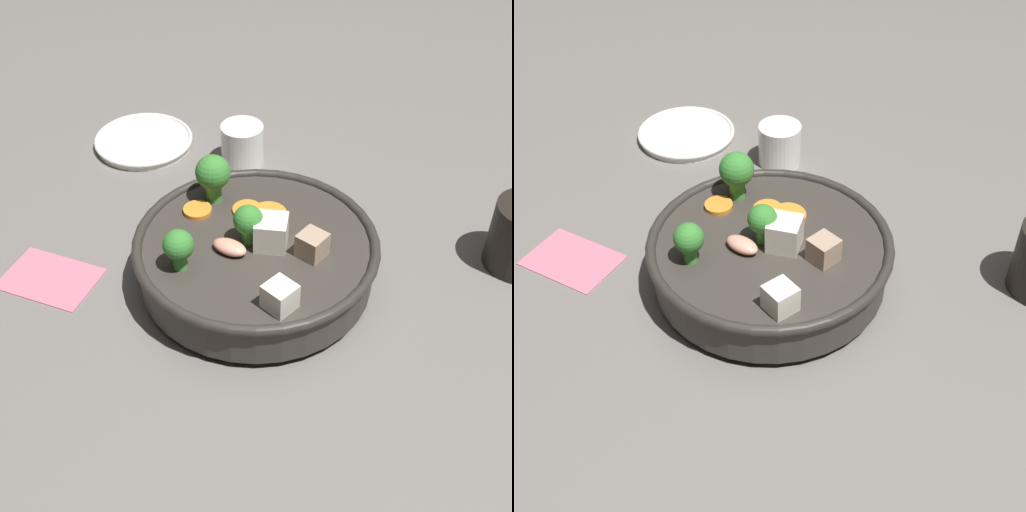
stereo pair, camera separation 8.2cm
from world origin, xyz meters
TOP-DOWN VIEW (x-y plane):
  - ground_plane at (0.00, 0.00)m, footprint 3.00×3.00m
  - stirfry_bowl at (-0.00, 0.00)m, footprint 0.28×0.28m
  - side_saucer at (-0.22, 0.26)m, footprint 0.15×0.15m
  - tea_cup at (-0.07, 0.24)m, footprint 0.06×0.06m
  - napkin at (-0.24, -0.04)m, footprint 0.12×0.10m

SIDE VIEW (x-z plane):
  - ground_plane at x=0.00m, z-range 0.00..0.00m
  - napkin at x=-0.24m, z-range 0.00..0.00m
  - side_saucer at x=-0.22m, z-range 0.00..0.01m
  - tea_cup at x=-0.07m, z-range 0.00..0.06m
  - stirfry_bowl at x=0.00m, z-range -0.02..0.10m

